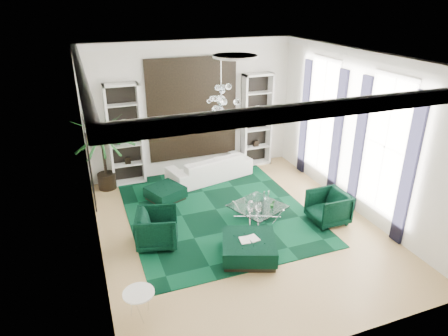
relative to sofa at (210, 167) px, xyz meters
name	(u,v)px	position (x,y,z in m)	size (l,w,h in m)	color
floor	(238,228)	(-0.25, -2.75, -0.36)	(6.00, 7.00, 0.02)	tan
ceiling	(241,56)	(-0.25, -2.75, 3.46)	(6.00, 7.00, 0.02)	white
wall_back	(192,109)	(-0.25, 0.76, 1.55)	(6.00, 0.02, 3.80)	white
wall_front	(341,239)	(-0.25, -6.26, 1.55)	(6.00, 0.02, 3.80)	white
wall_left	(89,171)	(-3.26, -2.75, 1.55)	(0.02, 7.00, 3.80)	white
wall_right	(359,134)	(2.76, -2.75, 1.55)	(0.02, 7.00, 3.80)	white
crown_molding	(241,62)	(-0.25, -2.75, 3.35)	(6.00, 7.00, 0.18)	white
ceiling_medallion	(235,56)	(-0.25, -2.45, 3.42)	(0.90, 0.90, 0.05)	white
tapestry	(193,109)	(-0.25, 0.71, 1.55)	(2.50, 0.06, 2.80)	black
shelving_left	(125,135)	(-2.20, 0.56, 1.05)	(0.90, 0.38, 2.80)	white
shelving_right	(257,120)	(1.70, 0.56, 1.05)	(0.90, 0.38, 2.80)	white
painting	(90,161)	(-3.22, -2.15, 1.50)	(0.04, 1.30, 1.60)	black
window_near	(385,147)	(2.74, -3.65, 1.55)	(0.03, 1.10, 2.90)	white
curtain_near_a	(409,172)	(2.71, -4.43, 1.30)	(0.07, 0.30, 3.25)	black
curtain_near_b	(359,146)	(2.71, -2.87, 1.30)	(0.07, 0.30, 3.25)	black
window_far	(322,117)	(2.74, -1.25, 1.55)	(0.03, 1.10, 2.90)	white
curtain_far_a	(337,135)	(2.71, -2.03, 1.30)	(0.07, 0.30, 3.25)	black
curtain_far_b	(304,118)	(2.71, -0.47, 1.30)	(0.07, 0.30, 3.25)	black
rug	(216,210)	(-0.45, -1.79, -0.34)	(4.20, 5.00, 0.02)	black
sofa	(210,167)	(0.00, 0.00, 0.00)	(2.40, 0.94, 0.70)	white
armchair_left	(157,228)	(-2.09, -2.73, 0.04)	(0.83, 0.85, 0.77)	black
armchair_right	(328,207)	(1.80, -3.22, 0.02)	(0.80, 0.82, 0.75)	black
coffee_table	(257,213)	(0.32, -2.56, -0.17)	(1.06, 1.06, 0.36)	white
ottoman_side	(165,193)	(-1.49, -0.83, -0.17)	(0.81, 0.81, 0.36)	black
ottoman_front	(249,248)	(-0.48, -3.84, -0.14)	(1.05, 1.05, 0.42)	black
book	(249,239)	(-0.48, -3.84, 0.08)	(0.39, 0.26, 0.03)	white
side_table	(140,305)	(-2.80, -4.70, -0.10)	(0.51, 0.51, 0.49)	white
palm	(102,143)	(-2.82, 0.40, 0.96)	(1.64, 1.64, 2.62)	#246C2C
chandelier	(221,100)	(-0.46, -2.20, 2.50)	(0.81, 0.81, 0.73)	white
table_plant	(272,204)	(0.58, -2.78, 0.12)	(0.12, 0.09, 0.21)	#246C2C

